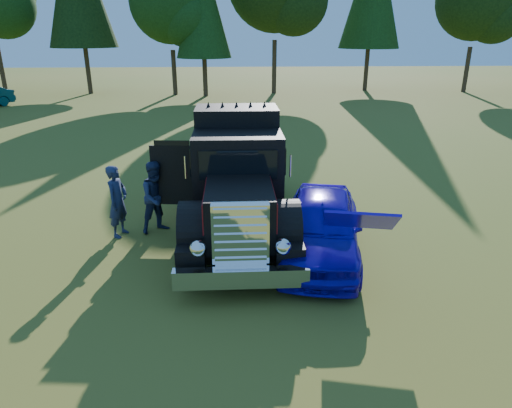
% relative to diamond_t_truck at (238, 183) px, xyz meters
% --- Properties ---
extents(ground, '(120.00, 120.00, 0.00)m').
position_rel_diamond_t_truck_xyz_m(ground, '(-0.64, -2.40, -1.28)').
color(ground, '#445B1B').
rests_on(ground, ground).
extents(diamond_t_truck, '(3.38, 7.16, 3.00)m').
position_rel_diamond_t_truck_xyz_m(diamond_t_truck, '(0.00, 0.00, 0.00)').
color(diamond_t_truck, black).
rests_on(diamond_t_truck, ground).
extents(hotrod_coupe, '(2.58, 4.53, 1.89)m').
position_rel_diamond_t_truck_xyz_m(hotrod_coupe, '(1.83, -1.46, -0.55)').
color(hotrod_coupe, '#071D99').
rests_on(hotrod_coupe, ground).
extents(spectator_near, '(0.61, 0.76, 1.79)m').
position_rel_diamond_t_truck_xyz_m(spectator_near, '(-2.93, -0.09, -0.38)').
color(spectator_near, '#1C2443').
rests_on(spectator_near, ground).
extents(spectator_far, '(1.12, 1.06, 1.82)m').
position_rel_diamond_t_truck_xyz_m(spectator_far, '(-2.01, 0.12, -0.37)').
color(spectator_far, '#1A1D3E').
rests_on(spectator_far, ground).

